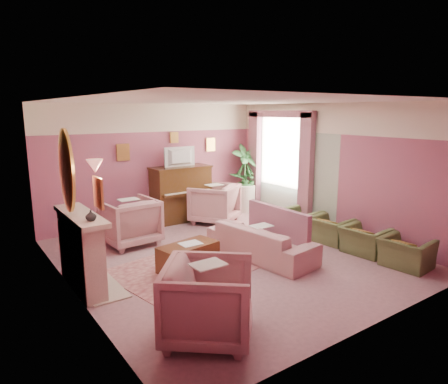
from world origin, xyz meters
TOP-DOWN VIEW (x-y plane):
  - floor at (0.00, 0.00)m, footprint 5.50×6.00m
  - ceiling at (0.00, 0.00)m, footprint 5.50×6.00m
  - wall_back at (0.00, 3.00)m, footprint 5.50×0.02m
  - wall_front at (0.00, -3.00)m, footprint 5.50×0.02m
  - wall_left at (-2.75, 0.00)m, footprint 0.02×6.00m
  - wall_right at (2.75, 0.00)m, footprint 0.02×6.00m
  - picture_rail_band at (0.00, 2.99)m, footprint 5.50×0.01m
  - stripe_panel at (2.73, 1.30)m, footprint 0.01×3.00m
  - fireplace_surround at (-2.59, 0.20)m, footprint 0.30×1.40m
  - fireplace_inset at (-2.49, 0.20)m, footprint 0.18×0.72m
  - fire_ember at (-2.45, 0.20)m, footprint 0.06×0.54m
  - mantel_shelf at (-2.56, 0.20)m, footprint 0.40×1.55m
  - hearth at (-2.39, 0.20)m, footprint 0.55×1.50m
  - mirror_frame at (-2.70, 0.20)m, footprint 0.04×0.72m
  - mirror_glass at (-2.67, 0.20)m, footprint 0.01×0.60m
  - sconce_shade at (-2.62, -0.85)m, footprint 0.20×0.20m
  - piano at (0.50, 2.68)m, footprint 1.40×0.60m
  - piano_keyshelf at (0.50, 2.33)m, footprint 1.30×0.12m
  - piano_keys at (0.50, 2.33)m, footprint 1.20×0.08m
  - piano_top at (0.50, 2.68)m, footprint 1.45×0.65m
  - television at (0.50, 2.63)m, footprint 0.80×0.12m
  - print_back_left at (-0.80, 2.96)m, footprint 0.30×0.03m
  - print_back_right at (1.55, 2.96)m, footprint 0.26×0.03m
  - print_back_mid at (0.50, 2.96)m, footprint 0.22×0.03m
  - print_left_wall at (-2.71, -1.20)m, footprint 0.03×0.28m
  - window_blind at (2.70, 1.55)m, footprint 0.03×1.40m
  - curtain_left at (2.62, 0.63)m, footprint 0.16×0.34m
  - curtain_right at (2.62, 2.47)m, footprint 0.16×0.34m
  - pelmet at (2.62, 1.55)m, footprint 0.16×2.20m
  - mantel_plant at (-2.55, 0.75)m, footprint 0.16×0.16m
  - mantel_vase at (-2.55, -0.30)m, footprint 0.16×0.16m
  - area_rug at (-0.87, -0.02)m, footprint 2.77×2.21m
  - coffee_table at (-0.94, -0.13)m, footprint 1.07×0.67m
  - table_paper at (-0.89, -0.13)m, footprint 0.35×0.28m
  - sofa at (0.44, -0.39)m, footprint 0.70×2.09m
  - sofa_throw at (0.84, -0.39)m, footprint 0.11×1.58m
  - floral_armchair_left at (-1.22, 1.70)m, footprint 0.99×0.99m
  - floral_armchair_right at (1.05, 2.04)m, footprint 0.99×0.99m
  - floral_armchair_front at (-1.78, -2.05)m, footprint 0.99×0.99m
  - olive_chair_a at (2.15, -2.17)m, footprint 0.56×0.80m
  - olive_chair_b at (2.15, -1.35)m, footprint 0.56×0.80m
  - olive_chair_c at (2.15, -0.53)m, footprint 0.56×0.80m
  - olive_chair_d at (2.15, 0.29)m, footprint 0.56×0.80m
  - side_table at (2.33, 2.49)m, footprint 0.52×0.52m
  - side_plant_big at (2.33, 2.49)m, footprint 0.30×0.30m
  - side_plant_small at (2.45, 2.39)m, footprint 0.16×0.16m
  - palm_pot at (2.38, 2.56)m, footprint 0.34×0.34m
  - palm_plant at (2.38, 2.56)m, footprint 0.76×0.76m

SIDE VIEW (x-z plane):
  - floor at x=0.00m, z-range -0.01..0.01m
  - area_rug at x=-0.87m, z-range 0.00..0.01m
  - hearth at x=-2.39m, z-range 0.00..0.02m
  - palm_pot at x=2.38m, z-range 0.00..0.34m
  - fire_ember at x=-2.45m, z-range 0.17..0.27m
  - coffee_table at x=-0.94m, z-range 0.00..0.45m
  - olive_chair_a at x=2.15m, z-range 0.00..0.69m
  - olive_chair_b at x=2.15m, z-range 0.00..0.69m
  - olive_chair_c at x=2.15m, z-range 0.00..0.69m
  - olive_chair_d at x=2.15m, z-range 0.00..0.69m
  - side_table at x=2.33m, z-range 0.00..0.70m
  - fireplace_inset at x=-2.49m, z-range 0.06..0.74m
  - sofa at x=0.44m, z-range 0.00..0.84m
  - table_paper at x=-0.89m, z-range 0.45..0.46m
  - floral_armchair_left at x=-1.22m, z-range 0.00..1.03m
  - floral_armchair_right at x=1.05m, z-range 0.00..1.03m
  - floral_armchair_front at x=-1.78m, z-range 0.00..1.03m
  - fireplace_surround at x=-2.59m, z-range 0.00..1.10m
  - sofa_throw at x=0.84m, z-range 0.31..0.89m
  - piano at x=0.50m, z-range 0.00..1.30m
  - piano_keyshelf at x=0.50m, z-range 0.69..0.75m
  - piano_keys at x=0.50m, z-range 0.75..0.77m
  - side_plant_small at x=2.45m, z-range 0.70..0.98m
  - side_plant_big at x=2.33m, z-range 0.70..1.04m
  - palm_plant at x=2.38m, z-range 0.34..1.78m
  - stripe_panel at x=2.73m, z-range 0.00..2.15m
  - mantel_shelf at x=-2.56m, z-range 1.09..1.16m
  - mantel_vase at x=-2.55m, z-range 1.15..1.31m
  - mantel_plant at x=-2.55m, z-range 1.15..1.43m
  - curtain_left at x=2.62m, z-range 0.00..2.60m
  - curtain_right at x=2.62m, z-range 0.00..2.60m
  - piano_top at x=0.50m, z-range 1.29..1.33m
  - wall_back at x=0.00m, z-range 0.00..2.80m
  - wall_front at x=0.00m, z-range 0.00..2.80m
  - wall_left at x=-2.75m, z-range 0.00..2.80m
  - wall_right at x=2.75m, z-range 0.00..2.80m
  - television at x=0.50m, z-range 1.36..1.84m
  - window_blind at x=2.70m, z-range 0.80..2.60m
  - print_back_left at x=-0.80m, z-range 1.53..1.91m
  - print_left_wall at x=-2.71m, z-range 1.54..1.90m
  - print_back_right at x=1.55m, z-range 1.61..1.95m
  - mirror_frame at x=-2.70m, z-range 1.20..2.40m
  - mirror_glass at x=-2.67m, z-range 1.27..2.33m
  - sconce_shade at x=-2.62m, z-range 1.90..2.06m
  - print_back_mid at x=0.50m, z-range 1.87..2.13m
  - picture_rail_band at x=0.00m, z-range 2.15..2.80m
  - pelmet at x=2.62m, z-range 2.48..2.64m
  - ceiling at x=0.00m, z-range 2.79..2.80m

